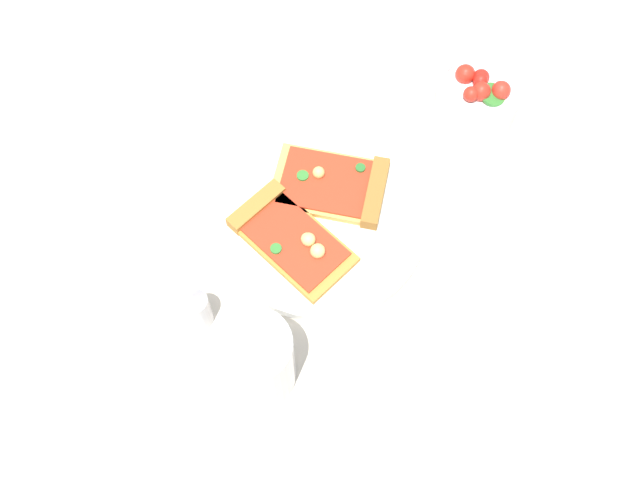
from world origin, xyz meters
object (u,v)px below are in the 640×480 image
plate (321,220)px  pizza_slice_near (288,235)px  salad_bowl (477,99)px  soda_glass (258,361)px  pepper_shaker (196,308)px  pizza_slice_far (338,184)px

plate → pizza_slice_near: pizza_slice_near is taller
salad_bowl → soda_glass: (-0.17, -0.40, 0.02)m
soda_glass → pepper_shaker: soda_glass is taller
pizza_slice_far → pizza_slice_near: bearing=-116.2°
salad_bowl → soda_glass: soda_glass is taller
pizza_slice_near → salad_bowl: salad_bowl is taller
salad_bowl → soda_glass: size_ratio=0.99×
pizza_slice_near → salad_bowl: 0.30m
soda_glass → pepper_shaker: (-0.08, 0.05, -0.02)m
plate → soda_glass: 0.20m
pizza_slice_near → soda_glass: 0.17m
pizza_slice_far → soda_glass: 0.25m
pizza_slice_far → soda_glass: (-0.03, -0.24, 0.03)m
salad_bowl → pizza_slice_near: bearing=-127.9°
plate → pepper_shaker: size_ratio=3.80×
salad_bowl → pepper_shaker: salad_bowl is taller
plate → pizza_slice_near: size_ratio=1.55×
soda_glass → pizza_slice_near: bearing=94.2°
pizza_slice_far → salad_bowl: 0.21m
pizza_slice_near → pepper_shaker: 0.14m
pizza_slice_near → pepper_shaker: size_ratio=2.45×
plate → pizza_slice_near: (-0.03, -0.04, 0.01)m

